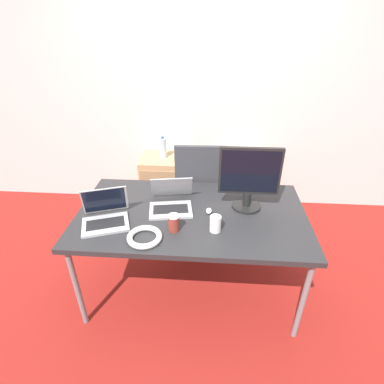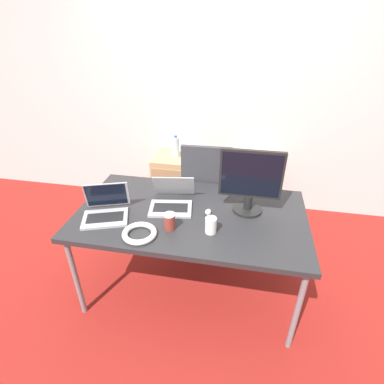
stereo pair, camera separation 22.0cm
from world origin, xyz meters
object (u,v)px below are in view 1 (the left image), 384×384
(cabinet_right, at_px, (239,186))
(cable_coil, at_px, (145,237))
(coffee_cup_white, at_px, (215,224))
(laptop_right, at_px, (171,202))
(laptop_left, at_px, (105,216))
(water_bottle, at_px, (163,148))
(coffee_cup_brown, at_px, (174,223))
(cabinet_left, at_px, (165,183))
(mouse, at_px, (209,211))
(monitor, at_px, (249,178))
(office_chair, at_px, (200,202))

(cabinet_right, distance_m, cable_coil, 1.79)
(coffee_cup_white, distance_m, cable_coil, 0.48)
(laptop_right, bearing_deg, laptop_left, -153.27)
(water_bottle, bearing_deg, coffee_cup_brown, -78.16)
(laptop_right, xyz_separation_m, cable_coil, (-0.12, -0.39, -0.03))
(laptop_right, xyz_separation_m, coffee_cup_brown, (0.06, -0.28, 0.01))
(cabinet_left, relative_size, laptop_left, 1.77)
(laptop_left, relative_size, laptop_right, 1.00)
(mouse, distance_m, coffee_cup_white, 0.22)
(cabinet_left, relative_size, mouse, 9.99)
(cabinet_right, distance_m, laptop_right, 1.41)
(monitor, height_order, cable_coil, monitor)
(cabinet_left, xyz_separation_m, laptop_right, (0.25, -1.17, 0.49))
(laptop_right, height_order, monitor, monitor)
(cable_coil, bearing_deg, coffee_cup_white, 15.20)
(mouse, bearing_deg, laptop_right, 169.38)
(monitor, bearing_deg, coffee_cup_white, -127.07)
(coffee_cup_white, relative_size, cable_coil, 0.50)
(cabinet_right, bearing_deg, laptop_left, -127.56)
(laptop_right, distance_m, mouse, 0.30)
(water_bottle, distance_m, coffee_cup_brown, 1.48)
(office_chair, xyz_separation_m, cabinet_right, (0.44, 0.51, -0.09))
(laptop_right, bearing_deg, cabinet_right, 61.68)
(monitor, xyz_separation_m, mouse, (-0.28, -0.10, -0.23))
(cabinet_left, bearing_deg, cable_coil, -85.47)
(office_chair, relative_size, coffee_cup_brown, 9.17)
(coffee_cup_brown, xyz_separation_m, cable_coil, (-0.18, -0.11, -0.04))
(cabinet_right, xyz_separation_m, cable_coil, (-0.75, -1.56, 0.47))
(laptop_right, bearing_deg, water_bottle, 101.96)
(cabinet_left, bearing_deg, laptop_left, -97.83)
(office_chair, bearing_deg, cabinet_right, 49.57)
(coffee_cup_white, bearing_deg, mouse, 102.54)
(water_bottle, distance_m, cable_coil, 1.57)
(cable_coil, bearing_deg, monitor, 32.11)
(laptop_left, relative_size, mouse, 5.64)
(coffee_cup_white, bearing_deg, cabinet_right, 78.54)
(coffee_cup_white, bearing_deg, laptop_left, 176.55)
(cabinet_right, relative_size, mouse, 9.99)
(cabinet_right, height_order, coffee_cup_white, coffee_cup_white)
(monitor, bearing_deg, cabinet_right, 87.21)
(coffee_cup_brown, bearing_deg, cabinet_left, 101.86)
(monitor, bearing_deg, cabinet_left, 126.22)
(office_chair, distance_m, monitor, 0.94)
(office_chair, relative_size, cabinet_left, 1.65)
(cabinet_left, relative_size, cable_coil, 2.87)
(cabinet_right, height_order, monitor, monitor)
(laptop_left, xyz_separation_m, coffee_cup_brown, (0.49, -0.06, 0.01))
(laptop_right, bearing_deg, office_chair, 73.72)
(cabinet_right, xyz_separation_m, water_bottle, (-0.88, 0.00, 0.45))
(office_chair, height_order, coffee_cup_white, office_chair)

